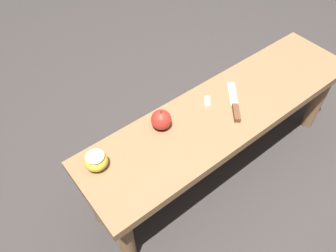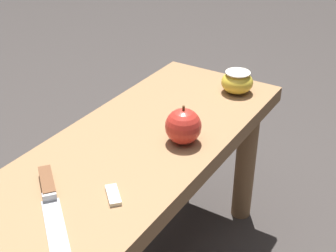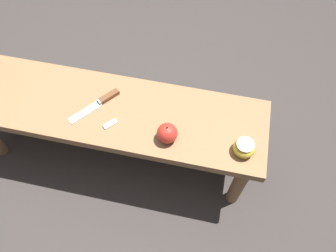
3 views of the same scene
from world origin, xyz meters
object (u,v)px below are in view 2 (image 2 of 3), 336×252
Objects in this scene: knife at (49,195)px; apple_cut at (237,82)px; wooden_bench at (72,224)px; apple_whole at (183,126)px.

apple_cut is at bearing 119.01° from knife.
apple_whole is at bearing -17.41° from wooden_bench.
apple_whole is (0.30, -0.11, 0.03)m from knife.
knife is 0.32m from apple_whole.
apple_whole is at bearing 109.00° from knife.
wooden_bench is at bearing 85.59° from knife.
apple_cut reaches higher than wooden_bench.
apple_cut is (0.29, 0.01, -0.01)m from apple_whole.
knife reaches higher than wooden_bench.
knife is 2.37× the size of apple_cut.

